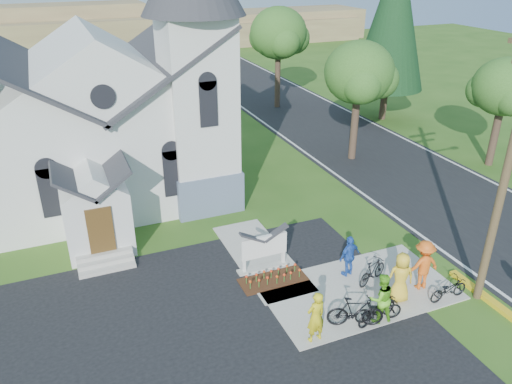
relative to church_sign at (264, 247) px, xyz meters
name	(u,v)px	position (x,y,z in m)	size (l,w,h in m)	color
ground	(330,309)	(1.20, -3.20, -1.03)	(120.00, 120.00, 0.00)	#2E5618
road	(346,140)	(11.20, 11.80, -1.02)	(8.00, 90.00, 0.02)	black
sidewalk	(359,290)	(2.70, -2.70, -1.00)	(7.00, 4.00, 0.05)	#AAA599
church	(106,95)	(-4.28, 9.28, 4.22)	(12.35, 12.00, 13.00)	silver
church_sign	(264,247)	(0.00, 0.00, 0.00)	(2.20, 0.40, 1.70)	#AAA599
flower_bed	(273,280)	(0.00, -0.90, -0.99)	(2.60, 1.10, 0.07)	#3D1E10
utility_pole	(511,160)	(6.56, -4.70, 4.38)	(3.45, 0.28, 10.00)	#483724
tree_road_near	(359,73)	(9.70, 8.80, 4.18)	(4.00, 4.00, 7.05)	#39281F
tree_road_mid	(278,34)	(10.20, 20.80, 4.75)	(4.40, 4.40, 7.80)	#39281F
tree_road_far	(505,87)	(16.70, 4.80, 3.61)	(3.60, 3.60, 6.30)	#39281F
conifer	(393,16)	(16.20, 14.80, 6.36)	(5.20, 5.20, 12.40)	#39281F
distant_hills	(134,31)	(4.56, 53.13, 1.15)	(61.00, 10.00, 5.60)	brown
cyclist_0	(316,317)	(-0.11, -4.40, -0.05)	(0.67, 0.44, 1.85)	gold
bike_0	(378,310)	(2.33, -4.40, -0.53)	(0.59, 1.70, 0.89)	black
cyclist_1	(381,298)	(2.36, -4.40, -0.06)	(0.90, 0.70, 1.84)	#65C224
bike_1	(355,312)	(1.45, -4.32, -0.40)	(0.54, 1.91, 1.15)	black
cyclist_2	(349,256)	(2.84, -1.70, -0.12)	(1.00, 0.42, 1.71)	blue
bike_2	(377,309)	(2.27, -4.40, -0.51)	(0.63, 1.80, 0.94)	black
cyclist_3	(423,265)	(4.91, -3.44, 0.01)	(1.28, 0.74, 1.98)	orange
bike_3	(372,271)	(3.42, -2.46, -0.49)	(0.46, 1.62, 0.97)	black
cyclist_4	(401,277)	(3.67, -3.74, -0.01)	(0.95, 0.62, 1.94)	yellow
bike_4	(449,289)	(5.35, -4.40, -0.55)	(0.56, 1.62, 0.85)	black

